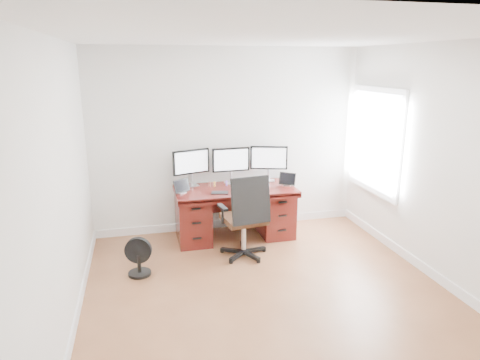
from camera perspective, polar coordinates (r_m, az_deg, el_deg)
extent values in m
plane|color=brown|center=(4.77, 4.41, -15.85)|extent=(4.50, 4.50, 0.00)
cube|color=white|center=(6.35, -1.60, 5.22)|extent=(4.00, 0.10, 2.70)
cube|color=white|center=(5.20, 26.19, 1.37)|extent=(0.10, 4.50, 2.70)
cube|color=white|center=(6.37, 17.55, 5.01)|extent=(0.04, 1.30, 1.50)
cube|color=white|center=(6.36, 17.39, 5.00)|extent=(0.01, 1.15, 1.35)
cube|color=#4B120F|center=(6.07, -0.67, -1.32)|extent=(1.70, 0.80, 0.05)
cube|color=#4B120F|center=(6.12, -6.27, -4.98)|extent=(0.45, 0.70, 0.70)
cube|color=#4B120F|center=(6.37, 4.61, -4.11)|extent=(0.45, 0.70, 0.70)
cube|color=#370C0A|center=(6.42, -1.26, -2.50)|extent=(0.74, 0.03, 0.40)
cylinder|color=black|center=(5.75, 0.48, -9.57)|extent=(0.67, 0.67, 0.09)
cylinder|color=silver|center=(5.65, 0.48, -7.21)|extent=(0.06, 0.06, 0.43)
cube|color=#402313|center=(5.57, 0.49, -5.19)|extent=(0.57, 0.56, 0.07)
cube|color=black|center=(5.26, 1.45, -2.75)|extent=(0.49, 0.12, 0.59)
cube|color=black|center=(5.41, -2.35, -3.66)|extent=(0.10, 0.26, 0.03)
cube|color=black|center=(5.61, 3.23, -2.96)|extent=(0.10, 0.26, 0.03)
cylinder|color=black|center=(5.41, -13.22, -12.01)|extent=(0.27, 0.27, 0.03)
cylinder|color=black|center=(5.35, -13.31, -10.76)|extent=(0.05, 0.05, 0.23)
cylinder|color=black|center=(5.28, -13.41, -9.18)|extent=(0.33, 0.14, 0.32)
cube|color=silver|center=(6.22, -6.44, -0.71)|extent=(0.21, 0.19, 0.01)
cylinder|color=silver|center=(6.20, -6.46, 0.04)|extent=(0.04, 0.04, 0.18)
cube|color=black|center=(6.13, -6.54, 2.43)|extent=(0.54, 0.19, 0.35)
cube|color=white|center=(6.12, -6.46, 2.39)|extent=(0.48, 0.15, 0.30)
cube|color=silver|center=(6.31, -1.22, -0.38)|extent=(0.18, 0.14, 0.01)
cylinder|color=silver|center=(6.29, -1.22, 0.37)|extent=(0.04, 0.04, 0.18)
cube|color=black|center=(6.23, -1.23, 2.72)|extent=(0.55, 0.05, 0.35)
cube|color=white|center=(6.21, -1.19, 2.68)|extent=(0.50, 0.02, 0.30)
cube|color=silver|center=(6.46, 3.82, -0.05)|extent=(0.21, 0.19, 0.01)
cylinder|color=silver|center=(6.44, 3.83, 0.68)|extent=(0.04, 0.04, 0.18)
cube|color=black|center=(6.38, 3.87, 2.99)|extent=(0.54, 0.19, 0.35)
cube|color=white|center=(6.36, 3.87, 2.95)|extent=(0.48, 0.15, 0.30)
cube|color=silver|center=(5.90, -7.75, -1.65)|extent=(0.13, 0.12, 0.01)
cube|color=black|center=(5.87, -7.78, -0.77)|extent=(0.24, 0.18, 0.17)
cube|color=silver|center=(6.23, 6.33, -0.69)|extent=(0.13, 0.12, 0.01)
cube|color=black|center=(6.20, 6.36, 0.14)|extent=(0.23, 0.20, 0.17)
cube|color=silver|center=(5.87, 0.30, -1.57)|extent=(0.33, 0.18, 0.01)
cube|color=#BABCC1|center=(5.99, 2.39, -1.26)|extent=(0.17, 0.17, 0.01)
cube|color=black|center=(5.85, -2.71, -1.69)|extent=(0.25, 0.19, 0.01)
cube|color=black|center=(6.06, -0.43, -1.04)|extent=(0.15, 0.11, 0.01)
cylinder|color=#974E43|center=(6.13, -4.10, -0.69)|extent=(0.03, 0.03, 0.05)
sphere|color=#974E43|center=(6.12, -4.10, -0.36)|extent=(0.03, 0.03, 0.03)
cylinder|color=#F7B542|center=(6.15, -3.41, -0.64)|extent=(0.03, 0.03, 0.05)
sphere|color=#F7B542|center=(6.14, -3.42, -0.31)|extent=(0.03, 0.03, 0.03)
cylinder|color=#956EE2|center=(6.18, -1.81, -0.54)|extent=(0.03, 0.03, 0.05)
sphere|color=#956EE2|center=(6.17, -1.81, -0.21)|extent=(0.03, 0.03, 0.03)
cylinder|color=#4F99F3|center=(6.22, 0.01, -0.42)|extent=(0.03, 0.03, 0.05)
sphere|color=#4F99F3|center=(6.21, 0.01, -0.09)|extent=(0.03, 0.03, 0.03)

